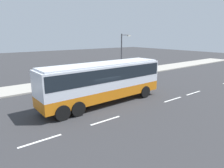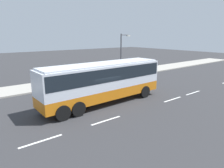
{
  "view_description": "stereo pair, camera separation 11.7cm",
  "coord_description": "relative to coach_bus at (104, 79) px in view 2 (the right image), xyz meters",
  "views": [
    {
      "loc": [
        -8.8,
        -13.15,
        5.68
      ],
      "look_at": [
        1.31,
        0.11,
        1.55
      ],
      "focal_mm": 31.7,
      "sensor_mm": 36.0,
      "label": 1
    },
    {
      "loc": [
        -8.89,
        -13.07,
        5.68
      ],
      "look_at": [
        1.31,
        0.11,
        1.55
      ],
      "focal_mm": 31.7,
      "sensor_mm": 36.0,
      "label": 2
    }
  ],
  "objects": [
    {
      "name": "pedestrian_near_curb",
      "position": [
        5.84,
        7.59,
        -1.04
      ],
      "size": [
        0.32,
        0.32,
        1.64
      ],
      "rotation": [
        0.0,
        0.0,
        4.66
      ],
      "color": "brown",
      "rests_on": "sidewalk_curb"
    },
    {
      "name": "ground_plane",
      "position": [
        -0.42,
        -0.12,
        -2.13
      ],
      "size": [
        120.0,
        120.0,
        0.0
      ],
      "primitive_type": "plane",
      "color": "#333335"
    },
    {
      "name": "sidewalk_curb",
      "position": [
        -0.42,
        8.72,
        -2.06
      ],
      "size": [
        80.0,
        4.0,
        0.15
      ],
      "primitive_type": "cube",
      "color": "#A8A399",
      "rests_on": "ground_plane"
    },
    {
      "name": "lane_centreline",
      "position": [
        -1.08,
        -3.05,
        -2.13
      ],
      "size": [
        37.37,
        0.16,
        0.01
      ],
      "color": "white",
      "rests_on": "ground_plane"
    },
    {
      "name": "street_lamp",
      "position": [
        7.94,
        6.93,
        1.34
      ],
      "size": [
        1.61,
        0.24,
        5.71
      ],
      "color": "#47474C",
      "rests_on": "sidewalk_curb"
    },
    {
      "name": "coach_bus",
      "position": [
        0.0,
        0.0,
        0.0
      ],
      "size": [
        11.09,
        2.8,
        3.44
      ],
      "rotation": [
        0.0,
        0.0,
        0.02
      ],
      "color": "orange",
      "rests_on": "ground_plane"
    }
  ]
}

